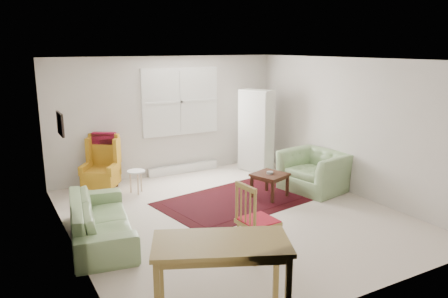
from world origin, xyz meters
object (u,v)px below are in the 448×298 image
sofa (100,212)px  desk (221,281)px  armchair (315,167)px  desk_chair (258,220)px  cabinet (256,131)px  wingback_chair (100,163)px  stool (137,182)px  coffee_table (270,185)px

sofa → desk: size_ratio=1.53×
armchair → desk: armchair is taller
sofa → desk_chair: (1.65, -1.55, 0.10)m
cabinet → desk: (-3.29, -4.39, -0.47)m
wingback_chair → cabinet: size_ratio=0.60×
wingback_chair → desk_chair: bearing=-39.0°
sofa → stool: sofa is taller
cabinet → wingback_chair: bearing=151.8°
sofa → stool: size_ratio=4.61×
armchair → stool: bearing=-127.6°
sofa → stool: 2.02m
coffee_table → desk: (-2.53, -2.77, 0.20)m
sofa → coffee_table: size_ratio=3.70×
armchair → cabinet: cabinet is taller
wingback_chair → armchair: bearing=5.4°
stool → desk: bearing=-96.7°
armchair → wingback_chair: 4.10m
sofa → coffee_table: 3.14m
coffee_table → cabinet: cabinet is taller
wingback_chair → cabinet: bearing=29.4°
sofa → armchair: (4.12, 0.21, 0.03)m
stool → desk: size_ratio=0.33×
armchair → desk: bearing=-64.3°
armchair → desk_chair: 3.03m
wingback_chair → stool: (0.53, -0.52, -0.32)m
desk → desk_chair: bearing=41.6°
armchair → stool: 3.39m
stool → desk: (-0.49, -4.18, 0.20)m
sofa → wingback_chair: bearing=-4.6°
stool → desk_chair: 3.30m
armchair → wingback_chair: size_ratio=1.07×
coffee_table → wingback_chair: bearing=143.2°
coffee_table → sofa: bearing=-174.8°
armchair → coffee_table: size_ratio=2.08×
coffee_table → stool: 2.48m
cabinet → desk: bearing=-149.8°
coffee_table → desk_chair: desk_chair is taller
wingback_chair → coffee_table: (2.58, -1.93, -0.31)m
cabinet → coffee_table: bearing=-138.1°
desk_chair → stool: bearing=5.8°
sofa → desk_chair: size_ratio=1.99×
stool → desk: desk is taller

